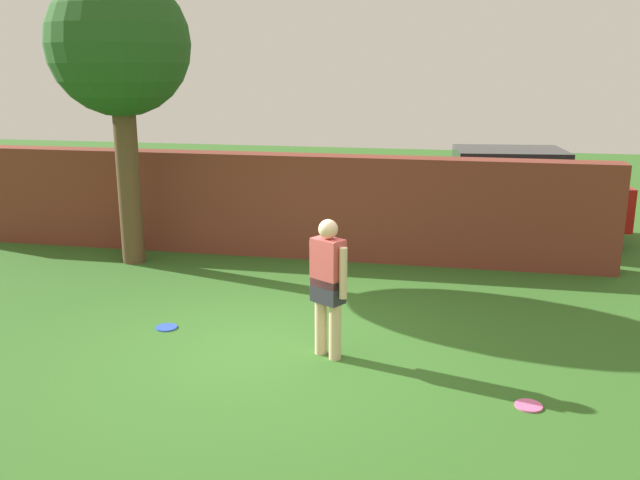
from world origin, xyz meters
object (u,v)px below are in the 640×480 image
object	(u,v)px
person	(328,282)
car	(507,194)
frisbee_pink	(529,406)
tree	(119,49)
frisbee_blue	(166,327)

from	to	relation	value
person	car	distance (m)	6.55
car	frisbee_pink	distance (m)	6.97
person	frisbee_pink	world-z (taller)	person
car	tree	bearing A→B (deg)	19.20
person	car	bearing A→B (deg)	-79.11
frisbee_pink	car	bearing A→B (deg)	88.78
tree	car	xyz separation A→B (m)	(6.29, 2.98, -2.64)
car	frisbee_blue	xyz separation A→B (m)	(-4.50, -5.70, -0.85)
person	car	size ratio (longest dim) A/B	0.37
tree	frisbee_blue	world-z (taller)	tree
person	car	world-z (taller)	car
person	car	xyz separation A→B (m)	(2.32, 6.13, -0.04)
car	frisbee_pink	size ratio (longest dim) A/B	16.14
tree	person	xyz separation A→B (m)	(3.97, -3.14, -2.61)
tree	frisbee_pink	bearing A→B (deg)	-32.59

